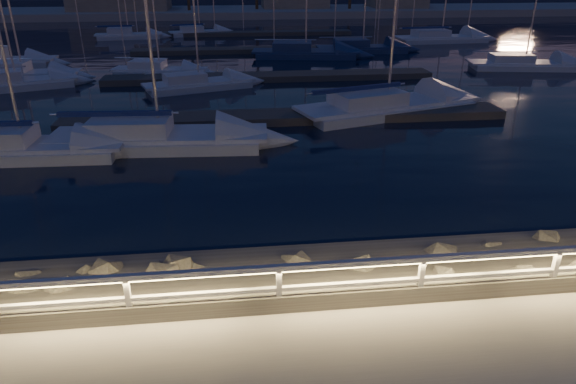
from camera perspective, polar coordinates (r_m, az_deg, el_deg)
name	(u,v)px	position (r m, az deg, el deg)	size (l,w,h in m)	color
ground	(373,302)	(11.28, 9.41, -11.98)	(400.00, 400.00, 0.00)	#A09A91
harbor_water	(264,71)	(40.74, -2.63, 13.31)	(400.00, 440.00, 0.60)	black
guard_rail	(372,271)	(10.82, 9.34, -8.70)	(44.11, 0.12, 1.06)	silver
riprap	(243,283)	(12.07, -5.06, -10.04)	(38.19, 2.62, 1.34)	slate
floating_docks	(263,60)	(41.90, -2.78, 14.39)	(22.00, 36.00, 0.40)	#534C45
far_shore	(243,9)	(83.05, -5.07, 19.57)	(160.00, 14.00, 5.20)	#A09A91
sailboat_a	(14,82)	(36.85, -28.20, 10.69)	(7.23, 4.18, 11.97)	silver
sailboat_b	(18,147)	(23.40, -27.80, 4.49)	(8.08, 2.71, 13.60)	silver
sailboat_c	(154,136)	(22.68, -14.69, 6.01)	(9.26, 3.31, 15.43)	silver
sailboat_d	(383,105)	(27.49, 10.54, 9.48)	(10.20, 5.63, 16.64)	silver
sailboat_e	(20,74)	(39.65, -27.62, 11.58)	(7.38, 2.52, 12.46)	silver
sailboat_f	(196,83)	(33.05, -10.16, 11.82)	(7.06, 4.02, 11.63)	silver
sailboat_g	(360,47)	(47.51, 8.03, 15.61)	(8.17, 2.63, 13.76)	navy
sailboat_h	(522,63)	(43.04, 24.53, 12.88)	(8.43, 3.80, 13.77)	silver
sailboat_j	(157,70)	(38.04, -14.32, 13.02)	(6.78, 3.21, 11.15)	silver
sailboat_k	(303,52)	(44.41, 1.66, 15.29)	(9.12, 3.95, 15.00)	navy
sailboat_l	(439,37)	(55.71, 16.45, 16.14)	(9.58, 3.41, 15.91)	silver
sailboat_m	(127,35)	(58.55, -17.46, 16.34)	(6.92, 2.70, 11.57)	silver
sailboat_n	(198,32)	(59.63, -9.95, 17.13)	(6.81, 3.52, 11.18)	silver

